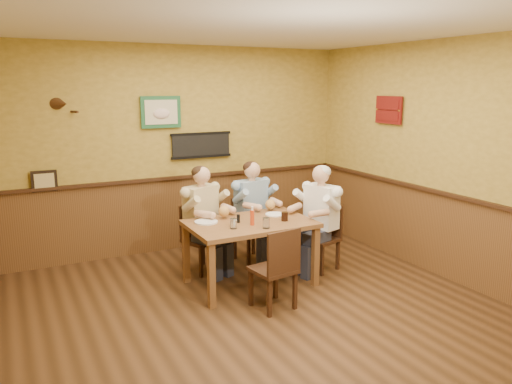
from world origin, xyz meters
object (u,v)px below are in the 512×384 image
water_glass_left (233,223)px  chair_back_right (251,229)px  chair_back_left (202,239)px  cola_tumbler (285,216)px  dining_table (250,229)px  hot_sauce_bottle (252,217)px  salt_shaker (232,222)px  chair_near_side (273,268)px  diner_blue_polo (251,216)px  chair_right_end (321,238)px  water_glass_mid (266,223)px  diner_tan_shirt (201,225)px  pepper_shaker (238,219)px  diner_white_elder (321,224)px

water_glass_left → chair_back_right: bearing=53.6°
chair_back_left → cola_tumbler: bearing=-68.6°
dining_table → hot_sauce_bottle: hot_sauce_bottle is taller
hot_sauce_bottle → salt_shaker: size_ratio=2.41×
chair_near_side → diner_blue_polo: bearing=-115.8°
chair_right_end → water_glass_left: size_ratio=7.47×
water_glass_mid → salt_shaker: water_glass_mid is taller
diner_tan_shirt → pepper_shaker: diner_tan_shirt is taller
dining_table → water_glass_mid: bearing=-82.8°
dining_table → chair_near_side: chair_near_side is taller
water_glass_left → cola_tumbler: size_ratio=1.10×
chair_right_end → chair_near_side: size_ratio=0.95×
chair_near_side → chair_back_left: bearing=-86.1°
chair_back_right → diner_blue_polo: size_ratio=0.70×
chair_back_right → diner_blue_polo: diner_blue_polo is taller
hot_sauce_bottle → salt_shaker: 0.23m
water_glass_left → chair_back_left: bearing=94.6°
salt_shaker → chair_near_side: bearing=-74.5°
chair_near_side → water_glass_left: 0.66m
diner_tan_shirt → diner_blue_polo: bearing=-13.6°
chair_near_side → diner_tan_shirt: bearing=-86.1°
salt_shaker → pepper_shaker: bearing=32.1°
chair_back_left → salt_shaker: bearing=-102.6°
diner_tan_shirt → water_glass_mid: 1.06m
chair_right_end → water_glass_mid: 1.08m
diner_blue_polo → water_glass_mid: bearing=-118.3°
chair_back_right → diner_white_elder: bearing=-60.1°
dining_table → chair_back_right: (0.38, 0.74, -0.24)m
chair_back_left → chair_right_end: 1.48m
chair_near_side → diner_tan_shirt: size_ratio=0.73×
chair_near_side → cola_tumbler: chair_near_side is taller
diner_blue_polo → diner_tan_shirt: bearing=176.9°
chair_back_right → chair_near_side: (-0.46, -1.41, 0.02)m
chair_back_left → salt_shaker: 0.79m
dining_table → chair_right_end: 1.02m
chair_back_right → chair_near_side: 1.48m
diner_white_elder → salt_shaker: size_ratio=15.12×
diner_tan_shirt → water_glass_left: diner_tan_shirt is taller
diner_tan_shirt → diner_white_elder: (1.34, -0.63, -0.00)m
chair_back_left → water_glass_left: (0.06, -0.81, 0.39)m
diner_white_elder → water_glass_mid: (-0.95, -0.33, 0.21)m
chair_right_end → water_glass_left: water_glass_left is taller
dining_table → chair_back_left: (-0.35, 0.65, -0.24)m
diner_tan_shirt → chair_near_side: bearing=-99.0°
hot_sauce_bottle → dining_table: bearing=73.5°
water_glass_mid → salt_shaker: bearing=136.9°
chair_right_end → diner_tan_shirt: 1.49m
diner_tan_shirt → pepper_shaker: 0.69m
chair_back_left → salt_shaker: size_ratio=10.60×
diner_tan_shirt → cola_tumbler: bearing=-68.6°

